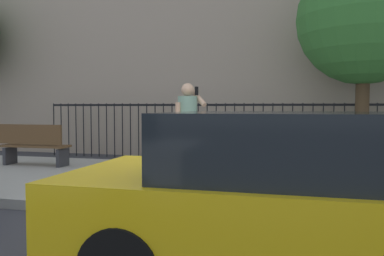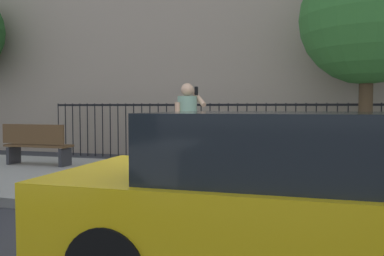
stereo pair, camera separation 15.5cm
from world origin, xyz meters
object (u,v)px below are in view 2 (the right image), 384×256
Objects in this scene: taxi_yellow at (297,202)px; pedestrian_on_phone at (186,125)px; street_tree_near at (368,18)px; street_bench at (36,144)px.

pedestrian_on_phone reaches higher than taxi_yellow.
taxi_yellow is at bearing -101.75° from street_tree_near.
street_tree_near reaches higher than taxi_yellow.
street_bench is at bearing 143.55° from taxi_yellow.
street_bench is 0.32× the size of street_tree_near.
pedestrian_on_phone reaches higher than street_bench.
pedestrian_on_phone is 1.10× the size of street_bench.
pedestrian_on_phone is at bearing -135.20° from street_tree_near.
taxi_yellow is 2.63× the size of street_bench.
taxi_yellow reaches higher than street_bench.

